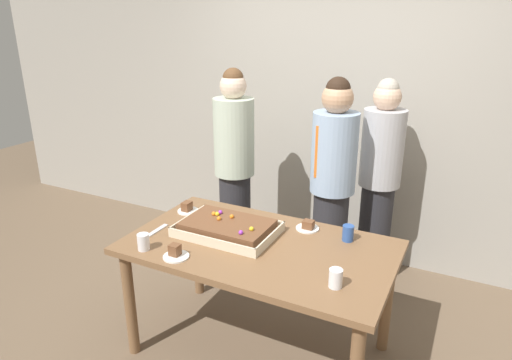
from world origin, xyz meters
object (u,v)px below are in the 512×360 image
(plated_slice_near_left, at_px, (187,208))
(person_striped_tie_right, at_px, (379,182))
(cake_server_utensil, at_px, (157,231))
(person_serving_front, at_px, (332,188))
(plated_slice_near_right, at_px, (176,253))
(drink_cup_far_end, at_px, (143,242))
(party_table, at_px, (259,258))
(drink_cup_nearest, at_px, (336,278))
(sheet_cake, at_px, (227,228))
(person_green_shirt_behind, at_px, (235,170))
(plated_slice_far_left, at_px, (308,226))
(drink_cup_middle, at_px, (348,233))

(plated_slice_near_left, xyz_separation_m, person_striped_tie_right, (1.12, 0.96, 0.07))
(cake_server_utensil, height_order, person_striped_tie_right, person_striped_tie_right)
(plated_slice_near_left, bearing_deg, person_serving_front, 35.24)
(plated_slice_near_right, distance_m, drink_cup_far_end, 0.22)
(plated_slice_near_left, height_order, cake_server_utensil, plated_slice_near_left)
(party_table, distance_m, person_serving_front, 0.86)
(drink_cup_nearest, bearing_deg, party_table, 156.99)
(party_table, height_order, person_striped_tie_right, person_striped_tie_right)
(sheet_cake, bearing_deg, person_striped_tie_right, 58.40)
(person_serving_front, bearing_deg, person_striped_tie_right, 172.79)
(party_table, xyz_separation_m, person_green_shirt_behind, (-0.64, 0.84, 0.22))
(party_table, bearing_deg, drink_cup_far_end, -147.81)
(plated_slice_near_right, xyz_separation_m, person_striped_tie_right, (0.81, 1.52, 0.07))
(sheet_cake, distance_m, plated_slice_far_left, 0.52)
(plated_slice_near_left, bearing_deg, plated_slice_near_right, -61.07)
(sheet_cake, bearing_deg, drink_cup_nearest, -19.06)
(plated_slice_far_left, bearing_deg, drink_cup_far_end, -137.96)
(plated_slice_far_left, xyz_separation_m, cake_server_utensil, (-0.85, -0.46, -0.02))
(party_table, bearing_deg, person_serving_front, 77.06)
(sheet_cake, height_order, person_serving_front, person_serving_front)
(sheet_cake, relative_size, plated_slice_near_left, 4.08)
(drink_cup_far_end, bearing_deg, drink_cup_middle, 32.26)
(sheet_cake, height_order, cake_server_utensil, sheet_cake)
(drink_cup_nearest, height_order, person_green_shirt_behind, person_green_shirt_behind)
(sheet_cake, relative_size, plated_slice_far_left, 4.08)
(person_serving_front, bearing_deg, sheet_cake, -0.01)
(party_table, bearing_deg, cake_server_utensil, -168.34)
(plated_slice_near_left, bearing_deg, drink_cup_far_end, -81.05)
(plated_slice_near_left, distance_m, person_green_shirt_behind, 0.64)
(plated_slice_near_right, relative_size, drink_cup_nearest, 1.50)
(person_serving_front, bearing_deg, cake_server_utensil, -12.69)
(person_green_shirt_behind, height_order, person_striped_tie_right, person_green_shirt_behind)
(plated_slice_far_left, relative_size, drink_cup_far_end, 1.50)
(sheet_cake, relative_size, drink_cup_middle, 6.12)
(person_green_shirt_behind, bearing_deg, plated_slice_near_right, -13.07)
(person_striped_tie_right, bearing_deg, person_green_shirt_behind, -41.65)
(party_table, xyz_separation_m, plated_slice_far_left, (0.19, 0.33, 0.12))
(sheet_cake, distance_m, person_serving_front, 0.89)
(plated_slice_near_left, distance_m, drink_cup_far_end, 0.58)
(drink_cup_far_end, distance_m, cake_server_utensil, 0.25)
(sheet_cake, relative_size, cake_server_utensil, 3.06)
(drink_cup_far_end, distance_m, person_green_shirt_behind, 1.21)
(party_table, bearing_deg, person_striped_tie_right, 68.97)
(party_table, distance_m, drink_cup_middle, 0.57)
(person_serving_front, distance_m, person_green_shirt_behind, 0.83)
(plated_slice_near_left, distance_m, drink_cup_middle, 1.13)
(party_table, bearing_deg, plated_slice_far_left, 60.13)
(plated_slice_far_left, xyz_separation_m, drink_cup_far_end, (-0.77, -0.69, 0.03))
(drink_cup_far_end, relative_size, person_green_shirt_behind, 0.06)
(plated_slice_near_right, height_order, cake_server_utensil, plated_slice_near_right)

